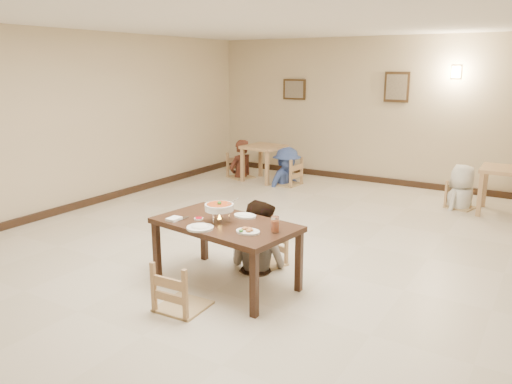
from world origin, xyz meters
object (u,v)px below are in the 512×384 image
Objects in this scene: drink_glass at (275,225)px; bg_chair_ll at (241,155)px; chair_far at (266,231)px; bg_diner_a at (241,140)px; bg_table_right at (506,176)px; bg_diner_b at (287,147)px; bg_diner_c at (464,165)px; curry_warmer at (219,207)px; main_diner at (258,200)px; bg_table_left at (264,152)px; bg_chair_rl at (462,183)px; bg_chair_lr at (287,159)px; chair_near at (181,262)px; main_table at (225,229)px.

drink_glass is 0.16× the size of bg_chair_ll.
chair_far is 5.04m from bg_diner_a.
bg_table_right is 0.51× the size of bg_diner_b.
bg_chair_ll is 4.61m from bg_diner_c.
bg_table_right is (2.40, 4.73, -0.26)m from curry_warmer.
main_diner is at bearing -0.80° from bg_diner_c.
bg_table_left is 4.02m from bg_chair_rl.
bg_chair_lr is at bearing -179.85° from bg_table_right.
curry_warmer is 2.11× the size of drink_glass.
bg_chair_rl is at bearing 104.89° from bg_diner_a.
drink_glass is 0.15× the size of bg_chair_lr.
drink_glass is at bearing -34.20° from chair_far.
bg_diner_c reaches higher than bg_chair_ll.
chair_far is at bearing -102.25° from main_diner.
bg_chair_ll is at bearing -45.80° from main_diner.
bg_diner_c is (1.04, 4.74, -0.05)m from drink_glass.
bg_table_left is (-2.29, 5.45, 0.13)m from chair_near.
chair_far reaches higher than bg_table_left.
bg_diner_b is 1.02× the size of bg_diner_c.
bg_diner_a is at bearing 0.00° from bg_chair_ll.
bg_table_right reaches higher than main_table.
bg_diner_b reaches higher than chair_far.
main_diner reaches higher than bg_diner_c.
chair_far is 0.43m from main_diner.
chair_far is 4.37m from bg_chair_lr.
bg_table_right is 4.09m from bg_chair_lr.
main_diner is at bearing -97.25° from chair_near.
chair_near is at bearing -89.48° from curry_warmer.
bg_chair_ll is at bearing -69.46° from bg_diner_c.
curry_warmer is at bearing -148.61° from bg_diner_b.
bg_diner_c is at bearing 94.71° from bg_chair_lr.
bg_diner_b reaches higher than bg_chair_ll.
bg_table_right is (2.30, 4.08, -0.21)m from main_diner.
bg_diner_b reaches higher than bg_chair_lr.
main_table is 2.09× the size of bg_table_right.
bg_chair_rl is at bearing -0.35° from bg_table_left.
chair_near is at bearing 94.29° from main_diner.
bg_chair_lr is 3.42m from bg_chair_rl.
curry_warmer reaches higher than chair_near.
drink_glass is 5.27m from bg_diner_b.
chair_near is 6.17m from bg_diner_a.
main_table is at bearing 24.58° from bg_chair_lr.
chair_near is 0.59× the size of bg_diner_a.
bg_diner_c is at bearing -110.75° from chair_near.
bg_table_left is 0.81× the size of bg_chair_ll.
curry_warmer is at bearing 89.53° from main_diner.
curry_warmer is at bearing 0.84° from bg_diner_c.
main_diner is at bearing -119.34° from bg_table_right.
drink_glass is 5.28m from bg_chair_lr.
main_table is 0.77m from chair_far.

